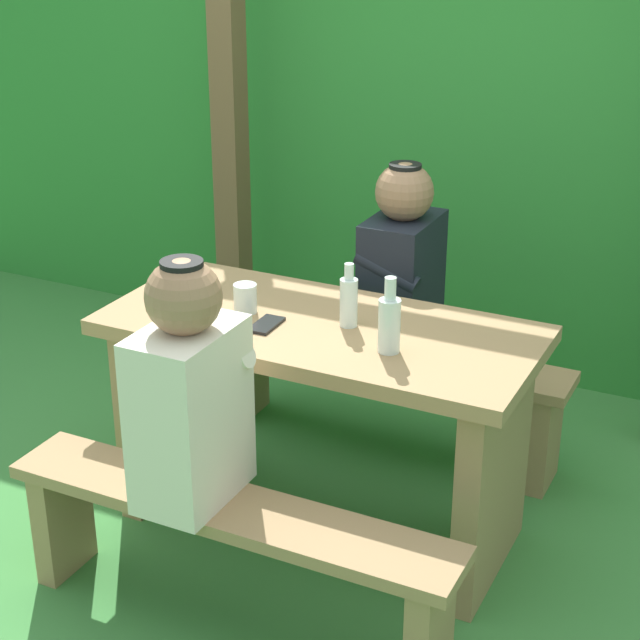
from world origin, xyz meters
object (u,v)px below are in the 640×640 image
(person_black_coat, at_px, (402,267))
(cell_phone, at_px, (266,325))
(person_white_shirt, at_px, (189,391))
(drinking_glass, at_px, (245,298))
(bench_far, at_px, (388,376))
(picnic_table, at_px, (320,391))
(bottle_left, at_px, (389,322))
(bench_near, at_px, (230,539))
(bottle_right, at_px, (349,300))

(person_black_coat, distance_m, cell_phone, 0.71)
(person_white_shirt, distance_m, drinking_glass, 0.58)
(person_white_shirt, relative_size, cell_phone, 5.14)
(bench_far, xyz_separation_m, cell_phone, (-0.14, -0.69, 0.45))
(picnic_table, height_order, bench_far, picnic_table)
(bottle_left, bearing_deg, drinking_glass, 172.15)
(bench_near, xyz_separation_m, bottle_left, (0.28, 0.49, 0.55))
(bottle_right, bearing_deg, bottle_left, -32.83)
(drinking_glass, bearing_deg, person_white_shirt, -75.47)
(person_black_coat, xyz_separation_m, bottle_right, (0.05, -0.57, 0.09))
(bottle_right, xyz_separation_m, cell_phone, (-0.23, -0.12, -0.08))
(bench_far, xyz_separation_m, person_white_shirt, (-0.11, -1.18, 0.45))
(picnic_table, distance_m, person_white_shirt, 0.65)
(bench_far, bearing_deg, picnic_table, -90.00)
(bottle_left, bearing_deg, person_white_shirt, -128.80)
(person_white_shirt, bearing_deg, bottle_right, 71.60)
(bench_near, bearing_deg, picnic_table, 90.00)
(bench_near, height_order, drinking_glass, drinking_glass)
(bench_far, height_order, drinking_glass, drinking_glass)
(person_white_shirt, xyz_separation_m, drinking_glass, (-0.15, 0.56, 0.05))
(bench_far, height_order, person_black_coat, person_black_coat)
(bench_far, xyz_separation_m, bottle_right, (0.09, -0.57, 0.54))
(bench_far, bearing_deg, bottle_right, -81.03)
(picnic_table, height_order, person_black_coat, person_black_coat)
(person_black_coat, bearing_deg, picnic_table, -94.05)
(drinking_glass, bearing_deg, bench_near, -65.41)
(picnic_table, xyz_separation_m, bottle_right, (0.09, 0.02, 0.33))
(bottle_left, bearing_deg, person_black_coat, 109.05)
(person_white_shirt, height_order, drinking_glass, person_white_shirt)
(bench_near, xyz_separation_m, cell_phone, (-0.14, 0.49, 0.45))
(person_black_coat, distance_m, drinking_glass, 0.68)
(bench_far, bearing_deg, cell_phone, -101.68)
(person_black_coat, relative_size, drinking_glass, 7.48)
(person_black_coat, height_order, drinking_glass, person_black_coat)
(picnic_table, distance_m, bottle_right, 0.34)
(picnic_table, xyz_separation_m, bench_far, (0.00, 0.59, -0.21))
(person_black_coat, distance_m, bottle_right, 0.57)
(picnic_table, relative_size, person_white_shirt, 1.95)
(person_black_coat, bearing_deg, bottle_right, -85.13)
(picnic_table, relative_size, bench_far, 1.00)
(person_black_coat, bearing_deg, person_white_shirt, -97.49)
(drinking_glass, relative_size, cell_phone, 0.69)
(bottle_left, distance_m, bottle_right, 0.23)
(bottle_left, bearing_deg, picnic_table, 160.26)
(picnic_table, relative_size, drinking_glass, 14.56)
(bottle_right, relative_size, cell_phone, 1.49)
(picnic_table, xyz_separation_m, person_black_coat, (0.04, 0.59, 0.24))
(bottle_left, bearing_deg, bench_far, 111.99)
(person_white_shirt, height_order, bottle_right, person_white_shirt)
(picnic_table, relative_size, bench_near, 1.00)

